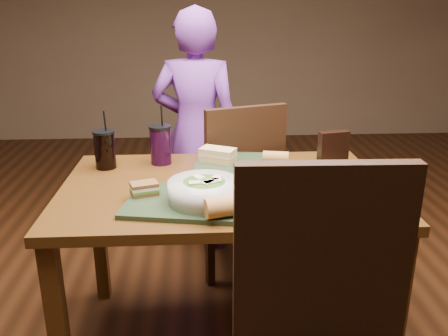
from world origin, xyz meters
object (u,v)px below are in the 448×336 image
Objects in this scene: soup_bowl at (309,187)px; baguette_near at (225,207)px; chair_far at (243,184)px; tray_near at (186,202)px; diner at (196,133)px; tray_far at (242,164)px; salad_bowl at (204,190)px; dining_table at (224,205)px; sandwich_far at (218,155)px; cup_cola at (105,149)px; baguette_far at (276,157)px; chip_bag at (333,151)px; sandwich_near at (144,188)px; cup_berry at (161,144)px.

soup_bowl is 0.38m from baguette_near.
baguette_near is (-0.15, -0.89, 0.26)m from chair_far.
chair_far is 2.32× the size of tray_near.
baguette_near is (0.09, -1.29, 0.08)m from diner.
tray_far is (0.25, 0.42, 0.00)m from tray_near.
diner is at bearing 121.19° from chair_far.
tray_far is at bearing 67.49° from salad_bowl.
sandwich_far is at bearing 93.00° from dining_table.
soup_bowl is at bearing -24.76° from cup_cola.
tray_far is at bearing 170.88° from baguette_far.
tray_near is 0.47m from soup_bowl.
chip_bag is (0.17, 0.29, 0.05)m from soup_bowl.
diner reaches higher than cup_cola.
soup_bowl reaches higher than sandwich_near.
dining_table is at bearing -113.42° from tray_far.
salad_bowl is 0.96× the size of cup_berry.
soup_bowl is 0.62m from sandwich_near.
sandwich_far is at bearing 169.65° from baguette_far.
soup_bowl reaches higher than dining_table.
sandwich_far is 0.64× the size of cup_berry.
salad_bowl is 1.00× the size of cup_cola.
dining_table is 11.59× the size of baguette_far.
chip_bag is (0.24, -0.05, 0.04)m from baguette_far.
tray_near is 2.27× the size of soup_bowl.
soup_bowl is 0.72m from cup_berry.
cup_berry reaches higher than salad_bowl.
tray_far is 3.74× the size of baguette_far.
cup_berry is (-0.27, 0.29, 0.18)m from dining_table.
tray_near is at bearing -173.45° from soup_bowl.
diner reaches higher than baguette_far.
sandwich_near is at bearing 179.04° from soup_bowl.
baguette_far is at bearing -9.91° from cup_berry.
sandwich_far is (-0.01, 0.24, 0.14)m from dining_table.
chair_far reaches higher than baguette_far.
dining_table is 1.33× the size of chair_far.
cup_berry reaches higher than sandwich_far.
salad_bowl is at bearing -111.54° from dining_table.
cup_cola is (-0.61, 0.02, 0.08)m from tray_far.
cup_berry is at bearing 133.14° from dining_table.
chair_far is at bearing 73.93° from salad_bowl.
tray_far is at bearing -1.54° from cup_cola.
chip_bag reaches higher than baguette_near.
chip_bag reaches higher than soup_bowl.
baguette_far reaches higher than tray_near.
cup_cola is (-0.40, -0.71, 0.12)m from diner.
cup_cola reaches higher than sandwich_near.
soup_bowl is (0.39, 0.07, -0.03)m from salad_bowl.
tray_near and tray_far have the same top height.
sandwich_far is 0.51m from chip_bag.
tray_near is 0.20m from baguette_near.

